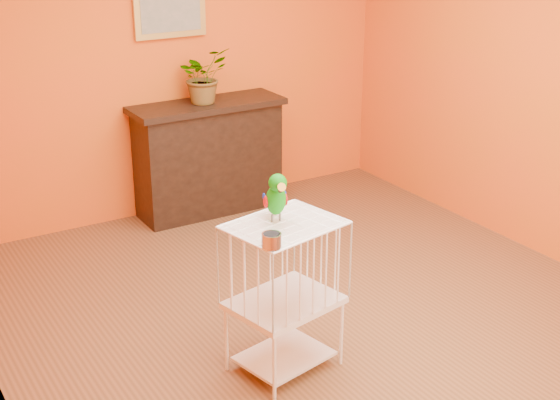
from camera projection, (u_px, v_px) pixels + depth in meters
ground at (319, 315)px, 5.15m from camera, size 4.50×4.50×0.00m
room_shell at (324, 79)px, 4.57m from camera, size 4.50×4.50×4.50m
console_cabinet at (209, 158)px, 6.68m from camera, size 1.31×0.47×0.97m
potted_plant at (206, 83)px, 6.40m from camera, size 0.52×0.55×0.35m
framed_picture at (170, 6)px, 6.28m from camera, size 0.62×0.04×0.50m
birdcage at (284, 295)px, 4.42m from camera, size 0.67×0.57×0.91m
feed_cup at (272, 240)px, 3.96m from camera, size 0.10×0.10×0.07m
parrot at (276, 196)px, 4.25m from camera, size 0.15×0.26×0.29m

